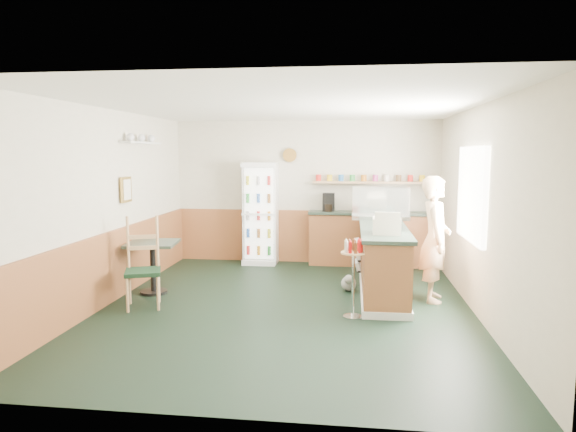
% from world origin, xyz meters
% --- Properties ---
extents(ground, '(6.00, 6.00, 0.00)m').
position_xyz_m(ground, '(0.00, 0.00, 0.00)').
color(ground, black).
rests_on(ground, ground).
extents(room_envelope, '(5.04, 6.02, 2.72)m').
position_xyz_m(room_envelope, '(-0.23, 0.73, 1.52)').
color(room_envelope, beige).
rests_on(room_envelope, ground).
extents(service_counter, '(0.68, 3.01, 1.01)m').
position_xyz_m(service_counter, '(1.35, 1.07, 0.46)').
color(service_counter, '#9C5A32').
rests_on(service_counter, ground).
extents(back_counter, '(2.24, 0.42, 1.69)m').
position_xyz_m(back_counter, '(1.19, 2.80, 0.55)').
color(back_counter, '#9C5A32').
rests_on(back_counter, ground).
extents(drinks_fridge, '(0.63, 0.53, 1.92)m').
position_xyz_m(drinks_fridge, '(-0.83, 2.74, 0.96)').
color(drinks_fridge, white).
rests_on(drinks_fridge, ground).
extents(display_case, '(0.93, 0.48, 0.53)m').
position_xyz_m(display_case, '(1.35, 1.78, 1.27)').
color(display_case, silver).
rests_on(display_case, service_counter).
extents(cash_register, '(0.38, 0.40, 0.21)m').
position_xyz_m(cash_register, '(1.35, 0.19, 1.12)').
color(cash_register, beige).
rests_on(cash_register, service_counter).
extents(shopkeeper, '(0.47, 0.62, 1.77)m').
position_xyz_m(shopkeeper, '(2.05, 0.57, 0.89)').
color(shopkeeper, tan).
rests_on(shopkeeper, ground).
extents(condiment_stand, '(0.32, 0.32, 0.99)m').
position_xyz_m(condiment_stand, '(0.91, -0.33, 0.67)').
color(condiment_stand, silver).
rests_on(condiment_stand, ground).
extents(newspaper_rack, '(0.09, 0.42, 0.50)m').
position_xyz_m(newspaper_rack, '(0.99, 1.35, 0.48)').
color(newspaper_rack, black).
rests_on(newspaper_rack, ground).
extents(cafe_table, '(0.79, 0.79, 0.78)m').
position_xyz_m(cafe_table, '(-2.05, 0.44, 0.55)').
color(cafe_table, black).
rests_on(cafe_table, ground).
extents(cafe_chair, '(0.59, 0.59, 1.23)m').
position_xyz_m(cafe_chair, '(-1.91, -0.15, 0.64)').
color(cafe_chair, black).
rests_on(cafe_chair, ground).
extents(dog_doorstop, '(0.23, 0.30, 0.28)m').
position_xyz_m(dog_doorstop, '(0.85, 0.91, 0.13)').
color(dog_doorstop, gray).
rests_on(dog_doorstop, ground).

